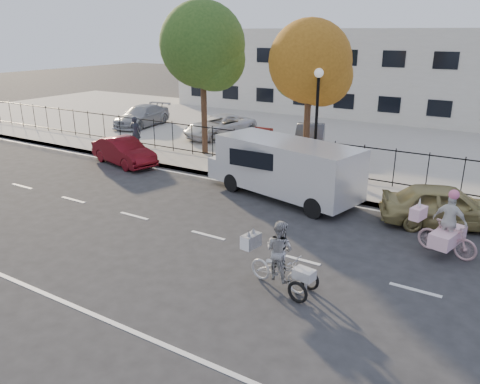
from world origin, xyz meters
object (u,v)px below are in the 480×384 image
Objects in this scene: zebra_trike at (279,262)px; white_van at (284,167)px; lamppost at (317,104)px; lot_car_a at (142,116)px; red_sedan at (124,151)px; gold_sedan at (446,206)px; pedestrian at (136,132)px; lot_car_b at (220,126)px; unicorn_bike at (447,231)px; lot_car_c at (310,138)px.

zebra_trike is 0.31× the size of white_van.
lamppost is at bearing 100.55° from white_van.
lot_car_a is at bearing 59.67° from zebra_trike.
red_sedan is 0.95× the size of gold_sedan.
lot_car_a is at bearing 165.68° from white_van.
lot_car_b is at bearing -128.82° from pedestrian.
gold_sedan is at bearing 23.50° from unicorn_bike.
zebra_trike is at bearing 134.62° from gold_sedan.
red_sedan is (-8.37, -2.30, -2.50)m from lamppost.
lamppost is 2.27× the size of unicorn_bike.
lamppost is 2.19× the size of zebra_trike.
zebra_trike is 0.45× the size of lot_car_a.
pedestrian reaches higher than lot_car_c.
lot_car_c is (-4.59, 12.37, 0.14)m from zebra_trike.
unicorn_bike reaches higher than lot_car_b.
white_van reaches higher than gold_sedan.
gold_sedan is 0.89× the size of lot_car_b.
gold_sedan is 2.44× the size of pedestrian.
lot_car_a reaches higher than gold_sedan.
zebra_trike is at bearing -89.41° from lot_car_c.
white_van reaches higher than lot_car_c.
zebra_trike is 0.53× the size of red_sedan.
red_sedan is at bearing -59.16° from lot_car_a.
lot_car_a is (-18.90, 6.77, 0.12)m from gold_sedan.
unicorn_bike is (5.75, -4.43, -2.42)m from lamppost.
white_van is at bearing -94.22° from lot_car_c.
lot_car_c is (11.56, -0.41, 0.00)m from lot_car_a.
zebra_trike is 0.51× the size of lot_car_c.
pedestrian reaches higher than gold_sedan.
lamppost is at bearing 168.30° from pedestrian.
lamppost reaches higher than pedestrian.
unicorn_bike is 11.46m from lot_car_c.
unicorn_bike is 2.16m from gold_sedan.
lot_car_a is 1.13× the size of lot_car_c.
lot_car_b is (-13.31, 8.79, 0.07)m from unicorn_bike.
zebra_trike reaches higher than lot_car_b.
zebra_trike is at bearing 134.51° from pedestrian.
lamppost is 2.71× the size of pedestrian.
white_van is 1.43× the size of lot_car_b.
gold_sedan is 0.89× the size of lot_car_a.
red_sedan is 6.71m from lot_car_b.
lot_car_a is at bearing 49.47° from gold_sedan.
lot_car_c is at bearing 10.35° from lot_car_b.
lot_car_c is at bearing -8.40° from lot_car_a.
lot_car_a is (-16.15, 12.79, 0.14)m from zebra_trike.
lot_car_a is (-13.39, 6.99, -0.38)m from white_van.
unicorn_bike is 0.43× the size of lot_car_b.
red_sedan is at bearing 110.02° from pedestrian.
unicorn_bike is 0.43× the size of lot_car_a.
lot_car_c is (-1.95, 4.05, -2.32)m from lamppost.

